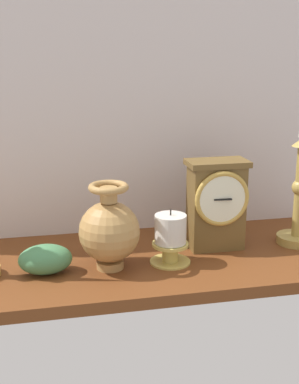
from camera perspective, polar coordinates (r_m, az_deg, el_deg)
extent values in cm
cube|color=brown|center=(109.32, -2.27, -7.83)|extent=(100.00, 36.00, 2.40)
cube|color=silver|center=(118.96, -4.02, 10.88)|extent=(120.00, 2.00, 65.00)
cube|color=brown|center=(112.58, 7.26, -1.66)|extent=(11.44, 6.50, 18.14)
cube|color=brown|center=(110.12, 7.43, 3.15)|extent=(12.81, 7.28, 1.20)
torus|color=gold|center=(108.46, 7.94, -0.75)|extent=(11.76, 1.07, 11.76)
cylinder|color=#EBEDCC|center=(108.37, 7.96, -0.76)|extent=(9.84, 0.40, 9.84)
cube|color=black|center=(108.10, 8.01, -0.81)|extent=(3.78, 0.98, 0.30)
cylinder|color=#AA8F44|center=(121.08, 15.68, -4.97)|extent=(8.57, 8.57, 1.80)
cylinder|color=#AD8148|center=(104.34, -4.33, -7.85)|extent=(5.39, 5.39, 1.60)
sphere|color=#AD8148|center=(101.83, -4.40, -4.34)|extent=(11.98, 11.98, 11.98)
cylinder|color=#AD8148|center=(99.53, -4.49, -0.31)|extent=(3.35, 3.35, 2.94)
torus|color=#AD8148|center=(99.14, -4.51, 0.51)|extent=(7.73, 7.73, 1.39)
cylinder|color=#CAB555|center=(106.10, 2.27, -6.72)|extent=(3.29, 3.29, 3.94)
cylinder|color=#CAB555|center=(106.71, 2.27, -7.50)|extent=(8.23, 8.23, 0.80)
cylinder|color=#CAB555|center=(105.37, 2.29, -5.73)|extent=(7.41, 7.41, 0.60)
cylinder|color=silver|center=(104.22, 2.31, -4.05)|extent=(6.37, 6.37, 5.77)
cylinder|color=black|center=(103.09, 2.33, -2.22)|extent=(0.30, 0.30, 1.20)
ellipsoid|color=#468151|center=(102.93, -11.30, -7.21)|extent=(10.31, 7.22, 5.74)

